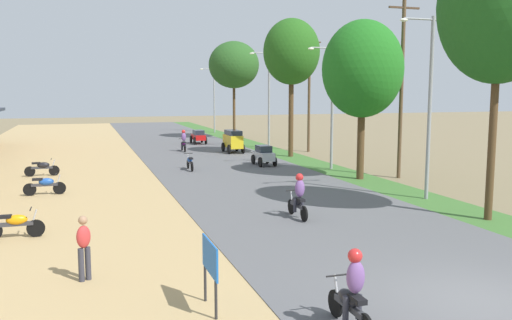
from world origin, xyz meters
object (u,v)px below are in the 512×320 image
(pedestrian_on_shoulder, at_px, (84,245))
(motorbike_ahead_fourth, at_px, (190,162))
(utility_pole_near, at_px, (402,86))
(parked_motorbike_third, at_px, (42,167))
(streetlamp_far, at_px, (269,93))
(median_tree_second, at_px, (363,69))
(car_sedan_red, at_px, (198,136))
(street_signboard, at_px, (210,262))
(streetlamp_farthest, at_px, (214,95))
(streetlamp_mid, at_px, (332,98))
(parked_motorbike_second, at_px, (45,184))
(motorbike_ahead_fifth, at_px, (183,141))
(car_hatchback_silver, at_px, (264,155))
(median_tree_fourth, at_px, (234,65))
(median_tree_nearest, at_px, (500,6))
(streetlamp_near, at_px, (430,95))
(motorbike_ahead_second, at_px, (352,292))
(utility_pole_far, at_px, (309,92))
(median_tree_third, at_px, (292,52))
(parked_motorbike_nearest, at_px, (15,223))
(car_van_yellow, at_px, (233,140))
(motorbike_ahead_third, at_px, (298,197))

(pedestrian_on_shoulder, bearing_deg, motorbike_ahead_fourth, 71.08)
(utility_pole_near, bearing_deg, motorbike_ahead_fourth, 150.32)
(parked_motorbike_third, xyz_separation_m, streetlamp_far, (16.14, 8.85, 3.93))
(median_tree_second, bearing_deg, car_sedan_red, 101.35)
(street_signboard, height_order, streetlamp_farthest, streetlamp_farthest)
(streetlamp_mid, relative_size, car_sedan_red, 3.19)
(parked_motorbike_second, xyz_separation_m, utility_pole_near, (17.82, -0.41, 4.36))
(motorbike_ahead_fifth, bearing_deg, car_hatchback_silver, -69.85)
(median_tree_fourth, bearing_deg, median_tree_nearest, -90.09)
(parked_motorbike_third, bearing_deg, streetlamp_farthest, 59.31)
(parked_motorbike_second, bearing_deg, motorbike_ahead_fifth, 59.45)
(streetlamp_mid, bearing_deg, car_sedan_red, 104.21)
(motorbike_ahead_fourth, bearing_deg, median_tree_second, -36.19)
(parked_motorbike_second, distance_m, median_tree_fourth, 29.67)
(pedestrian_on_shoulder, height_order, median_tree_second, median_tree_second)
(streetlamp_near, height_order, streetlamp_mid, streetlamp_near)
(utility_pole_near, distance_m, motorbike_ahead_second, 20.08)
(streetlamp_farthest, xyz_separation_m, utility_pole_far, (2.55, -20.29, 0.37))
(parked_motorbike_third, bearing_deg, streetlamp_near, -35.92)
(pedestrian_on_shoulder, bearing_deg, median_tree_second, 39.77)
(pedestrian_on_shoulder, height_order, motorbike_ahead_fourth, pedestrian_on_shoulder)
(parked_motorbike_second, distance_m, median_tree_second, 16.36)
(street_signboard, bearing_deg, car_hatchback_silver, 68.36)
(median_tree_third, height_order, median_tree_fourth, median_tree_third)
(pedestrian_on_shoulder, xyz_separation_m, streetlamp_mid, (14.05, 15.33, 3.29))
(parked_motorbike_second, distance_m, median_tree_nearest, 19.63)
(median_tree_nearest, height_order, motorbike_ahead_fourth, median_tree_nearest)
(parked_motorbike_second, xyz_separation_m, motorbike_ahead_fourth, (7.56, 5.44, 0.02))
(median_tree_second, relative_size, streetlamp_near, 1.07)
(median_tree_second, bearing_deg, parked_motorbike_nearest, -156.47)
(streetlamp_near, height_order, motorbike_ahead_fourth, streetlamp_near)
(streetlamp_near, bearing_deg, car_van_yellow, 99.80)
(utility_pole_far, height_order, motorbike_ahead_fifth, utility_pole_far)
(parked_motorbike_second, bearing_deg, motorbike_ahead_third, -40.06)
(streetlamp_mid, bearing_deg, utility_pole_far, 74.61)
(street_signboard, xyz_separation_m, median_tree_second, (11.37, 14.24, 4.66))
(street_signboard, xyz_separation_m, median_tree_nearest, (11.36, 4.79, 6.44))
(streetlamp_farthest, height_order, car_van_yellow, streetlamp_farthest)
(street_signboard, height_order, utility_pole_near, utility_pole_near)
(median_tree_fourth, bearing_deg, car_sedan_red, -139.27)
(car_van_yellow, height_order, motorbike_ahead_fourth, car_van_yellow)
(pedestrian_on_shoulder, bearing_deg, parked_motorbike_third, 96.72)
(median_tree_second, bearing_deg, utility_pole_near, -0.89)
(pedestrian_on_shoulder, distance_m, utility_pole_far, 29.90)
(median_tree_nearest, xyz_separation_m, motorbike_ahead_fourth, (-7.93, 15.26, -6.98))
(median_tree_second, height_order, median_tree_fourth, median_tree_fourth)
(street_signboard, relative_size, streetlamp_farthest, 0.21)
(parked_motorbike_second, relative_size, streetlamp_far, 0.23)
(median_tree_nearest, distance_m, median_tree_fourth, 34.24)
(parked_motorbike_third, xyz_separation_m, streetlamp_farthest, (16.14, 27.18, 3.67))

